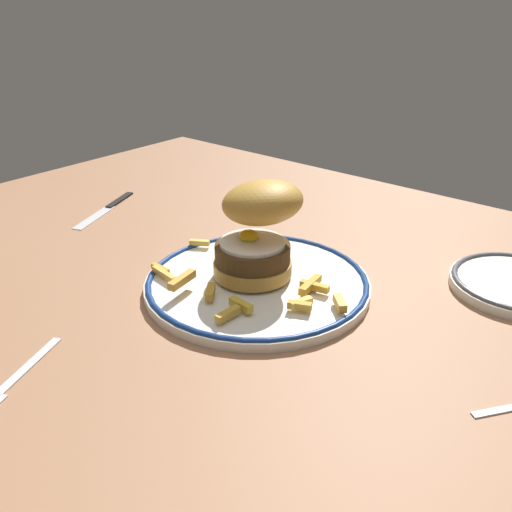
# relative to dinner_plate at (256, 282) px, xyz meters

# --- Properties ---
(ground_plane) EXTENTS (1.32, 1.03, 0.04)m
(ground_plane) POSITION_rel_dinner_plate_xyz_m (0.00, -0.02, -0.03)
(ground_plane) COLOR #9B6B4C
(dinner_plate) EXTENTS (0.29, 0.29, 0.02)m
(dinner_plate) POSITION_rel_dinner_plate_xyz_m (0.00, 0.00, 0.00)
(dinner_plate) COLOR white
(dinner_plate) RESTS_ON ground_plane
(burger) EXTENTS (0.12, 0.13, 0.13)m
(burger) POSITION_rel_dinner_plate_xyz_m (-0.01, 0.02, 0.07)
(burger) COLOR #B38236
(burger) RESTS_ON dinner_plate
(fries_pile) EXTENTS (0.28, 0.16, 0.02)m
(fries_pile) POSITION_rel_dinner_plate_xyz_m (0.02, -0.04, 0.01)
(fries_pile) COLOR gold
(fries_pile) RESTS_ON dinner_plate
(fork) EXTENTS (0.07, 0.14, 0.00)m
(fork) POSITION_rel_dinner_plate_xyz_m (-0.06, -0.30, -0.01)
(fork) COLOR silver
(fork) RESTS_ON ground_plane
(knife) EXTENTS (0.08, 0.17, 0.01)m
(knife) POSITION_rel_dinner_plate_xyz_m (-0.39, 0.06, -0.01)
(knife) COLOR black
(knife) RESTS_ON ground_plane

